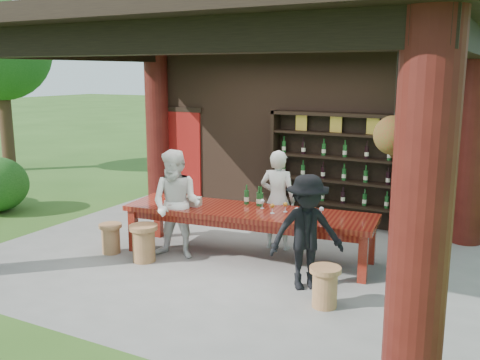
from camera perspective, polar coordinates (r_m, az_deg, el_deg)
The scene contains 14 objects.
ground at distance 8.30m, azimuth -1.30°, elevation -8.29°, with size 90.00×90.00×0.00m, color #2D5119.
pavilion at distance 8.22m, azimuth 0.01°, elevation 6.75°, with size 7.50×6.00×3.60m.
wine_shelf at distance 9.89m, azimuth 9.95°, elevation 1.08°, with size 2.38×0.36×2.09m.
tasting_table at distance 8.16m, azimuth 0.89°, elevation -3.95°, with size 3.93×1.41×0.75m.
stool_near_left at distance 8.20m, azimuth -10.23°, elevation -6.54°, with size 0.43×0.43×0.56m.
stool_near_right at distance 6.67m, azimuth 9.04°, elevation -11.08°, with size 0.38×0.38×0.51m.
stool_far_left at distance 8.68m, azimuth -13.62°, elevation -5.99°, with size 0.36×0.36×0.47m.
host at distance 8.55m, azimuth 4.05°, elevation -2.12°, with size 0.59×0.38×1.60m, color silver.
guest_woman at distance 8.17m, azimuth -6.78°, elevation -2.60°, with size 0.81×0.63×1.66m, color white.
guest_man at distance 7.02m, azimuth 7.13°, elevation -5.56°, with size 0.99×0.57×1.53m, color black.
table_bottles at distance 8.36m, azimuth 1.66°, elevation -1.69°, with size 0.34×0.10×0.31m.
table_glasses at distance 7.92m, azimuth 5.53°, elevation -3.07°, with size 1.03×0.33×0.15m.
napkin_basket at distance 8.39m, azimuth -5.12°, elevation -2.27°, with size 0.26×0.18×0.14m, color #BF6672.
shrubs at distance 7.84m, azimuth 10.13°, elevation -5.43°, with size 16.56×8.09×1.36m.
Camera 1 is at (3.80, -6.82, 2.82)m, focal length 40.00 mm.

